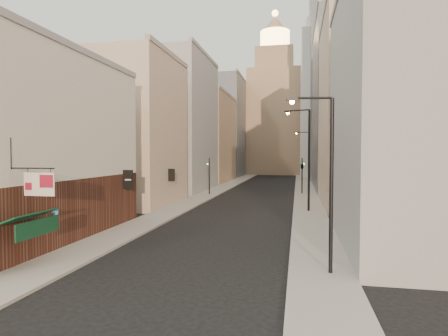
{
  "coord_description": "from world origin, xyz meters",
  "views": [
    {
      "loc": [
        5.39,
        -12.47,
        5.59
      ],
      "look_at": [
        -0.42,
        16.95,
        4.44
      ],
      "focal_mm": 30.0,
      "sensor_mm": 36.0,
      "label": 1
    }
  ],
  "objects_px": {
    "white_tower": "(318,98)",
    "streetlamp_near": "(327,174)",
    "traffic_light_left": "(209,169)",
    "traffic_light_right": "(302,166)",
    "clock_tower": "(275,110)",
    "streetlamp_far": "(307,156)",
    "streetlamp_mid": "(306,154)"
  },
  "relations": [
    {
      "from": "white_tower",
      "to": "streetlamp_near",
      "type": "distance_m",
      "value": 74.4
    },
    {
      "from": "traffic_light_left",
      "to": "traffic_light_right",
      "type": "distance_m",
      "value": 12.66
    },
    {
      "from": "clock_tower",
      "to": "white_tower",
      "type": "distance_m",
      "value": 17.83
    },
    {
      "from": "traffic_light_left",
      "to": "traffic_light_right",
      "type": "bearing_deg",
      "value": -172.06
    },
    {
      "from": "white_tower",
      "to": "streetlamp_far",
      "type": "distance_m",
      "value": 29.74
    },
    {
      "from": "clock_tower",
      "to": "streetlamp_mid",
      "type": "xyz_separation_m",
      "value": [
        7.2,
        -68.04,
        -12.03
      ]
    },
    {
      "from": "streetlamp_near",
      "to": "traffic_light_right",
      "type": "relative_size",
      "value": 1.63
    },
    {
      "from": "streetlamp_near",
      "to": "traffic_light_right",
      "type": "bearing_deg",
      "value": 81.97
    },
    {
      "from": "clock_tower",
      "to": "streetlamp_mid",
      "type": "distance_m",
      "value": 69.47
    },
    {
      "from": "white_tower",
      "to": "streetlamp_far",
      "type": "bearing_deg",
      "value": -96.64
    },
    {
      "from": "white_tower",
      "to": "streetlamp_mid",
      "type": "height_order",
      "value": "white_tower"
    },
    {
      "from": "streetlamp_near",
      "to": "traffic_light_right",
      "type": "distance_m",
      "value": 34.57
    },
    {
      "from": "clock_tower",
      "to": "white_tower",
      "type": "height_order",
      "value": "clock_tower"
    },
    {
      "from": "streetlamp_far",
      "to": "traffic_light_left",
      "type": "relative_size",
      "value": 1.84
    },
    {
      "from": "clock_tower",
      "to": "streetlamp_near",
      "type": "bearing_deg",
      "value": -84.95
    },
    {
      "from": "clock_tower",
      "to": "streetlamp_near",
      "type": "xyz_separation_m",
      "value": [
        7.69,
        -87.0,
        -12.98
      ]
    },
    {
      "from": "clock_tower",
      "to": "streetlamp_far",
      "type": "height_order",
      "value": "clock_tower"
    },
    {
      "from": "traffic_light_right",
      "to": "traffic_light_left",
      "type": "bearing_deg",
      "value": 31.57
    },
    {
      "from": "clock_tower",
      "to": "streetlamp_near",
      "type": "relative_size",
      "value": 5.51
    },
    {
      "from": "white_tower",
      "to": "streetlamp_near",
      "type": "xyz_separation_m",
      "value": [
        -3.31,
        -73.0,
        -13.95
      ]
    },
    {
      "from": "streetlamp_mid",
      "to": "traffic_light_left",
      "type": "height_order",
      "value": "streetlamp_mid"
    },
    {
      "from": "streetlamp_far",
      "to": "traffic_light_left",
      "type": "bearing_deg",
      "value": -140.9
    },
    {
      "from": "traffic_light_left",
      "to": "streetlamp_mid",
      "type": "bearing_deg",
      "value": 128.32
    },
    {
      "from": "clock_tower",
      "to": "streetlamp_mid",
      "type": "height_order",
      "value": "clock_tower"
    },
    {
      "from": "streetlamp_near",
      "to": "white_tower",
      "type": "bearing_deg",
      "value": 78.22
    },
    {
      "from": "clock_tower",
      "to": "white_tower",
      "type": "bearing_deg",
      "value": -51.84
    },
    {
      "from": "white_tower",
      "to": "traffic_light_left",
      "type": "distance_m",
      "value": 47.21
    },
    {
      "from": "clock_tower",
      "to": "traffic_light_left",
      "type": "xyz_separation_m",
      "value": [
        -5.25,
        -55.69,
        -14.09
      ]
    },
    {
      "from": "clock_tower",
      "to": "streetlamp_near",
      "type": "distance_m",
      "value": 88.3
    },
    {
      "from": "white_tower",
      "to": "streetlamp_mid",
      "type": "distance_m",
      "value": 55.72
    },
    {
      "from": "white_tower",
      "to": "traffic_light_right",
      "type": "xyz_separation_m",
      "value": [
        -4.01,
        -38.45,
        -14.73
      ]
    },
    {
      "from": "traffic_light_left",
      "to": "clock_tower",
      "type": "bearing_deg",
      "value": -102.28
    }
  ]
}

